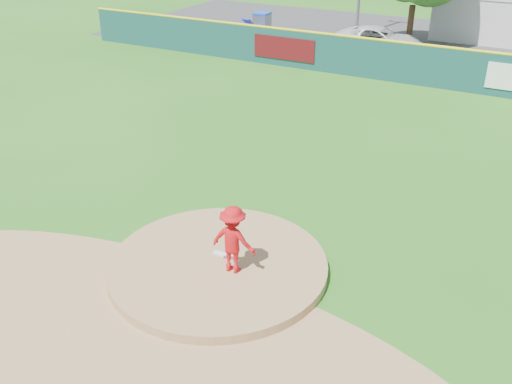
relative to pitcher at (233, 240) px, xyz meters
The scene contains 10 objects.
ground 1.24m from the pitcher, 168.62° to the left, with size 120.00×120.00×0.00m, color #286B19.
pitchers_mound 1.24m from the pitcher, 168.62° to the left, with size 5.50×5.50×0.50m, color #9E774C.
pitching_rubber 1.08m from the pitcher, 142.28° to the left, with size 0.60×0.15×0.04m, color white.
infield_dirt_arc 3.15m from the pitcher, 100.27° to the right, with size 15.40×15.40×0.01m, color #9E774C.
parking_lot 27.13m from the pitcher, 91.11° to the left, with size 44.00×16.00×0.02m, color #38383A.
pitcher is the anchor object (origin of this frame).
van 23.82m from the pitcher, 99.42° to the left, with size 2.43×5.27×1.46m, color white.
fence_banners 18.08m from the pitcher, 94.23° to the left, with size 15.84×0.04×1.20m.
playground_slide 26.91m from the pitcher, 116.59° to the left, with size 0.98×2.77×1.53m.
outfield_fence 18.11m from the pitcher, 91.66° to the left, with size 40.00×0.14×2.07m.
Camera 1 is at (6.49, -9.94, 8.44)m, focal length 40.00 mm.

